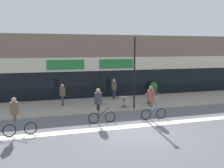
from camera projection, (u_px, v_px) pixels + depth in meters
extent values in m
plane|color=#5B5B60|center=(134.00, 133.00, 14.05)|extent=(120.00, 120.00, 0.00)
cube|color=gray|center=(100.00, 104.00, 20.90)|extent=(40.00, 5.50, 0.12)
cube|color=#7F6656|center=(87.00, 66.00, 25.01)|extent=(40.00, 4.00, 5.71)
cube|color=black|center=(92.00, 84.00, 23.36)|extent=(38.80, 0.10, 2.40)
cube|color=beige|center=(92.00, 64.00, 23.13)|extent=(39.20, 0.14, 1.20)
cube|color=#237A38|center=(66.00, 65.00, 22.39)|extent=(3.22, 0.08, 0.84)
cube|color=#237A38|center=(116.00, 64.00, 23.74)|extent=(3.22, 0.08, 0.84)
cube|color=silver|center=(126.00, 127.00, 15.16)|extent=(36.00, 0.70, 0.01)
cylinder|color=black|center=(98.00, 104.00, 20.86)|extent=(0.34, 0.34, 0.02)
cylinder|color=black|center=(98.00, 99.00, 20.81)|extent=(0.07, 0.07, 0.73)
cylinder|color=#ADA8A3|center=(98.00, 95.00, 20.76)|extent=(0.63, 0.63, 0.02)
cylinder|color=black|center=(124.00, 107.00, 19.80)|extent=(0.39, 0.39, 0.02)
cylinder|color=black|center=(124.00, 102.00, 19.75)|extent=(0.07, 0.07, 0.75)
cylinder|color=#ADA8A3|center=(124.00, 97.00, 19.70)|extent=(0.72, 0.72, 0.02)
cylinder|color=black|center=(149.00, 103.00, 21.00)|extent=(0.34, 0.34, 0.02)
cylinder|color=black|center=(149.00, 99.00, 20.95)|extent=(0.07, 0.07, 0.75)
cylinder|color=#ADA8A3|center=(149.00, 94.00, 20.90)|extent=(0.61, 0.61, 0.02)
cylinder|color=#B7B2AD|center=(100.00, 100.00, 20.28)|extent=(0.45, 0.45, 0.03)
cylinder|color=#B7B2AD|center=(98.00, 102.00, 20.42)|extent=(0.03, 0.03, 0.42)
cylinder|color=#B7B2AD|center=(101.00, 102.00, 20.47)|extent=(0.03, 0.03, 0.42)
cylinder|color=#B7B2AD|center=(98.00, 103.00, 20.15)|extent=(0.03, 0.03, 0.42)
cylinder|color=#B7B2AD|center=(102.00, 103.00, 20.19)|extent=(0.03, 0.03, 0.42)
torus|color=#B7B2AD|center=(100.00, 97.00, 20.08)|extent=(0.09, 0.41, 0.41)
cylinder|color=#B7B2AD|center=(98.00, 99.00, 20.07)|extent=(0.03, 0.03, 0.23)
cylinder|color=#B7B2AD|center=(102.00, 98.00, 20.12)|extent=(0.03, 0.03, 0.23)
cylinder|color=#B7B2AD|center=(127.00, 103.00, 19.22)|extent=(0.45, 0.45, 0.03)
cylinder|color=#B7B2AD|center=(124.00, 105.00, 19.32)|extent=(0.03, 0.03, 0.42)
cylinder|color=#B7B2AD|center=(127.00, 105.00, 19.43)|extent=(0.03, 0.03, 0.42)
cylinder|color=#B7B2AD|center=(126.00, 106.00, 19.07)|extent=(0.03, 0.03, 0.42)
cylinder|color=#B7B2AD|center=(129.00, 106.00, 19.18)|extent=(0.03, 0.03, 0.42)
torus|color=#B7B2AD|center=(128.00, 99.00, 19.03)|extent=(0.08, 0.41, 0.41)
cylinder|color=#B7B2AD|center=(126.00, 102.00, 18.98)|extent=(0.03, 0.03, 0.23)
cylinder|color=#B7B2AD|center=(130.00, 101.00, 19.12)|extent=(0.03, 0.03, 0.23)
cylinder|color=#B7B2AD|center=(152.00, 99.00, 20.42)|extent=(0.45, 0.45, 0.03)
cylinder|color=#B7B2AD|center=(149.00, 102.00, 20.57)|extent=(0.03, 0.03, 0.42)
cylinder|color=#B7B2AD|center=(153.00, 102.00, 20.61)|extent=(0.03, 0.03, 0.42)
cylinder|color=#B7B2AD|center=(151.00, 103.00, 20.29)|extent=(0.03, 0.03, 0.42)
cylinder|color=#B7B2AD|center=(154.00, 103.00, 20.34)|extent=(0.03, 0.03, 0.42)
torus|color=#B7B2AD|center=(152.00, 96.00, 20.22)|extent=(0.08, 0.41, 0.41)
cylinder|color=#B7B2AD|center=(150.00, 98.00, 20.21)|extent=(0.03, 0.03, 0.23)
cylinder|color=#B7B2AD|center=(155.00, 98.00, 20.27)|extent=(0.03, 0.03, 0.23)
cylinder|color=#B7B2AD|center=(155.00, 98.00, 21.10)|extent=(0.45, 0.45, 0.03)
cylinder|color=#B7B2AD|center=(154.00, 101.00, 20.97)|extent=(0.03, 0.03, 0.42)
cylinder|color=#B7B2AD|center=(153.00, 100.00, 21.25)|extent=(0.03, 0.03, 0.42)
cylinder|color=#B7B2AD|center=(157.00, 101.00, 21.02)|extent=(0.03, 0.03, 0.42)
cylinder|color=#B7B2AD|center=(156.00, 100.00, 21.30)|extent=(0.03, 0.03, 0.42)
torus|color=#B7B2AD|center=(157.00, 94.00, 21.10)|extent=(0.41, 0.08, 0.41)
cylinder|color=#B7B2AD|center=(158.00, 97.00, 20.95)|extent=(0.03, 0.03, 0.23)
cylinder|color=#B7B2AD|center=(156.00, 96.00, 21.28)|extent=(0.03, 0.03, 0.23)
cylinder|color=brown|center=(153.00, 93.00, 24.63)|extent=(0.49, 0.49, 0.44)
ellipsoid|color=#28662D|center=(153.00, 87.00, 24.55)|extent=(0.78, 0.78, 0.94)
cylinder|color=black|center=(134.00, 73.00, 18.99)|extent=(0.12, 0.12, 5.28)
sphere|color=beige|center=(135.00, 35.00, 18.62)|extent=(0.26, 0.26, 0.26)
torus|color=black|center=(161.00, 113.00, 16.93)|extent=(0.68, 0.06, 0.68)
torus|color=black|center=(146.00, 114.00, 16.62)|extent=(0.68, 0.06, 0.68)
cylinder|color=#23519E|center=(154.00, 109.00, 16.75)|extent=(0.82, 0.05, 0.62)
cylinder|color=#23519E|center=(150.00, 110.00, 16.68)|extent=(0.04, 0.04, 0.48)
cylinder|color=#23519E|center=(161.00, 104.00, 16.84)|extent=(0.03, 0.48, 0.03)
cylinder|color=#4C3D2D|center=(150.00, 104.00, 16.70)|extent=(0.16, 0.16, 0.38)
cylinder|color=#4C3D2D|center=(151.00, 104.00, 16.54)|extent=(0.16, 0.16, 0.38)
cylinder|color=brown|center=(151.00, 96.00, 16.55)|extent=(0.45, 0.45, 0.69)
sphere|color=#9E7051|center=(151.00, 88.00, 16.48)|extent=(0.26, 0.26, 0.26)
torus|color=black|center=(31.00, 128.00, 13.77)|extent=(0.68, 0.12, 0.68)
torus|color=black|center=(9.00, 131.00, 13.37)|extent=(0.68, 0.12, 0.68)
cylinder|color=#23519E|center=(21.00, 124.00, 13.55)|extent=(0.81, 0.12, 0.61)
cylinder|color=#23519E|center=(15.00, 125.00, 13.45)|extent=(0.04, 0.04, 0.47)
cylinder|color=#23519E|center=(29.00, 118.00, 13.67)|extent=(0.07, 0.48, 0.03)
cylinder|color=#4C3D2D|center=(15.00, 117.00, 13.46)|extent=(0.16, 0.16, 0.35)
cylinder|color=#4C3D2D|center=(15.00, 118.00, 13.32)|extent=(0.16, 0.16, 0.35)
cylinder|color=brown|center=(14.00, 108.00, 13.32)|extent=(0.45, 0.45, 0.64)
sphere|color=tan|center=(14.00, 100.00, 13.27)|extent=(0.24, 0.24, 0.24)
torus|color=black|center=(110.00, 117.00, 16.07)|extent=(0.67, 0.06, 0.67)
torus|color=black|center=(94.00, 118.00, 15.78)|extent=(0.67, 0.06, 0.67)
cylinder|color=black|center=(103.00, 113.00, 15.90)|extent=(0.80, 0.05, 0.60)
cylinder|color=black|center=(98.00, 114.00, 15.83)|extent=(0.04, 0.04, 0.47)
cylinder|color=black|center=(109.00, 108.00, 15.98)|extent=(0.03, 0.48, 0.03)
cylinder|color=black|center=(98.00, 107.00, 15.85)|extent=(0.16, 0.16, 0.38)
cylinder|color=black|center=(99.00, 107.00, 15.69)|extent=(0.16, 0.16, 0.38)
cylinder|color=#2D2D33|center=(98.00, 98.00, 15.70)|extent=(0.46, 0.46, 0.69)
sphere|color=tan|center=(98.00, 91.00, 15.63)|extent=(0.26, 0.26, 0.26)
cylinder|color=#382D47|center=(115.00, 94.00, 23.00)|extent=(0.19, 0.19, 0.78)
cylinder|color=#382D47|center=(113.00, 94.00, 23.14)|extent=(0.19, 0.19, 0.78)
cylinder|color=brown|center=(114.00, 86.00, 22.97)|extent=(0.54, 0.54, 0.68)
sphere|color=beige|center=(114.00, 81.00, 22.91)|extent=(0.26, 0.26, 0.26)
cylinder|color=#382D47|center=(63.00, 101.00, 20.09)|extent=(0.15, 0.15, 0.77)
cylinder|color=#382D47|center=(63.00, 101.00, 20.25)|extent=(0.15, 0.15, 0.77)
cylinder|color=brown|center=(62.00, 92.00, 20.07)|extent=(0.43, 0.43, 0.67)
sphere|color=tan|center=(62.00, 86.00, 20.01)|extent=(0.25, 0.25, 0.25)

